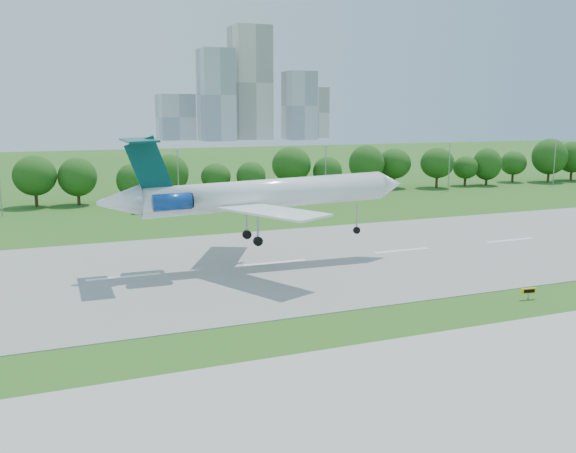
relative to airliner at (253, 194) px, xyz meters
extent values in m
plane|color=#265817|center=(23.01, -25.06, -9.59)|extent=(600.00, 600.00, 0.00)
cube|color=gray|center=(23.01, -0.06, -9.55)|extent=(400.00, 45.00, 0.08)
cylinder|color=#382314|center=(3.01, 66.94, -7.79)|extent=(0.70, 0.70, 3.60)
sphere|color=#183A0E|center=(3.01, 66.94, -3.39)|extent=(8.40, 8.40, 8.40)
cylinder|color=#382314|center=(43.01, 66.94, -7.79)|extent=(0.70, 0.70, 3.60)
sphere|color=#183A0E|center=(43.01, 66.94, -3.39)|extent=(8.40, 8.40, 8.40)
cylinder|color=#382314|center=(83.01, 66.94, -7.79)|extent=(0.70, 0.70, 3.60)
sphere|color=#183A0E|center=(83.01, 66.94, -3.39)|extent=(8.40, 8.40, 8.40)
cylinder|color=#382314|center=(123.01, 66.94, -7.79)|extent=(0.70, 0.70, 3.60)
sphere|color=#183A0E|center=(123.01, 66.94, -3.39)|extent=(8.40, 8.40, 8.40)
cylinder|color=gray|center=(-31.99, 56.94, -3.59)|extent=(0.24, 0.24, 12.00)
cylinder|color=gray|center=(3.01, 56.94, -3.59)|extent=(0.24, 0.24, 12.00)
cube|color=gray|center=(3.01, 56.94, 2.51)|extent=(0.90, 0.25, 0.18)
cylinder|color=gray|center=(38.01, 56.94, -3.59)|extent=(0.24, 0.24, 12.00)
cube|color=gray|center=(38.01, 56.94, 2.51)|extent=(0.90, 0.25, 0.18)
cylinder|color=gray|center=(73.01, 56.94, -3.59)|extent=(0.24, 0.24, 12.00)
cube|color=gray|center=(73.01, 56.94, 2.51)|extent=(0.90, 0.25, 0.18)
cylinder|color=gray|center=(108.01, 56.94, -3.59)|extent=(0.24, 0.24, 12.00)
cube|color=gray|center=(108.01, 56.94, 2.51)|extent=(0.90, 0.25, 0.18)
cube|color=#B2B2B7|center=(98.01, 354.94, 21.41)|extent=(22.00, 22.00, 62.00)
cube|color=beige|center=(128.01, 369.94, 30.41)|extent=(26.00, 26.00, 80.00)
cube|color=#B2B2B7|center=(158.01, 349.94, 14.41)|extent=(20.00, 20.00, 48.00)
cube|color=beige|center=(181.01, 374.94, 9.41)|extent=(18.00, 18.00, 38.00)
cube|color=#B2B2B7|center=(75.01, 379.94, 6.41)|extent=(24.00, 24.00, 32.00)
cylinder|color=white|center=(2.08, -0.06, -0.10)|extent=(33.16, 4.81, 4.79)
cone|color=white|center=(20.31, -0.59, 0.42)|extent=(3.74, 3.95, 3.95)
cone|color=white|center=(-17.03, 0.50, -0.21)|extent=(5.49, 4.00, 4.00)
cube|color=white|center=(-0.12, -7.69, -1.26)|extent=(10.71, 15.29, 0.43)
cube|color=white|center=(0.33, 7.69, -1.26)|extent=(11.33, 15.23, 0.43)
cube|color=#053D3F|center=(-13.30, 0.39, 4.02)|extent=(5.75, 0.72, 7.47)
cube|color=#053D3F|center=(-14.39, 0.42, 7.17)|extent=(3.82, 10.54, 0.34)
cylinder|color=navy|center=(-11.18, -2.53, -0.15)|extent=(4.73, 2.22, 2.22)
cylinder|color=navy|center=(-11.02, 3.18, -0.15)|extent=(4.73, 2.22, 2.22)
cylinder|color=gray|center=(15.26, -0.44, -3.95)|extent=(0.22, 0.22, 3.85)
cylinder|color=black|center=(15.26, -0.44, -5.87)|extent=(1.00, 0.36, 0.99)
cylinder|color=gray|center=(-0.19, -2.41, -3.95)|extent=(0.26, 0.26, 3.85)
cylinder|color=black|center=(-0.19, -2.41, -5.87)|extent=(1.22, 0.53, 1.21)
cylinder|color=gray|center=(-0.05, 2.42, -3.95)|extent=(0.26, 0.26, 3.85)
cylinder|color=black|center=(-0.05, 2.42, -5.87)|extent=(1.22, 0.53, 1.21)
cube|color=gray|center=(22.48, -26.32, -9.20)|extent=(0.13, 0.13, 0.78)
cube|color=yellow|center=(22.48, -26.32, -8.64)|extent=(1.81, 0.44, 0.62)
cube|color=black|center=(22.46, -26.45, -8.64)|extent=(1.34, 0.20, 0.39)
imported|color=white|center=(-6.38, 49.18, -9.00)|extent=(3.77, 1.99, 1.18)
imported|color=white|center=(8.85, 59.82, -9.03)|extent=(3.53, 2.19, 1.12)
camera|label=1|loc=(-27.43, -78.62, 10.63)|focal=40.00mm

